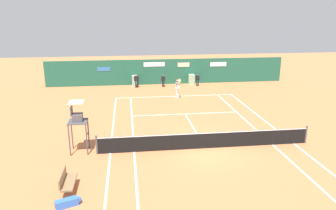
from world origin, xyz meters
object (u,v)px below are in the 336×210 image
(ball_kid_right_post, at_px, (163,80))
(tennis_ball_mid_court, at_px, (258,133))
(umpire_chair, at_px, (77,119))
(player_bench, at_px, (67,180))
(ball_kid_centre_post, at_px, (198,79))
(equipment_bag, at_px, (69,202))
(ball_kid_left_post, at_px, (136,80))
(tennis_ball_near_service_line, at_px, (180,112))
(player_on_baseline, at_px, (178,87))
(tennis_ball_by_sideline, at_px, (177,126))

(ball_kid_right_post, bearing_deg, tennis_ball_mid_court, 97.21)
(umpire_chair, xyz_separation_m, ball_kid_right_post, (6.34, 15.14, -1.16))
(player_bench, height_order, ball_kid_centre_post, ball_kid_centre_post)
(equipment_bag, bearing_deg, tennis_ball_mid_court, 31.98)
(umpire_chair, xyz_separation_m, ball_kid_left_post, (3.63, 15.14, -1.08))
(player_bench, relative_size, tennis_ball_near_service_line, 22.36)
(tennis_ball_mid_court, relative_size, tennis_ball_near_service_line, 1.00)
(ball_kid_centre_post, bearing_deg, ball_kid_right_post, 3.22)
(equipment_bag, xyz_separation_m, player_on_baseline, (6.87, 15.90, 0.82))
(player_bench, bearing_deg, umpire_chair, -179.99)
(ball_kid_right_post, distance_m, ball_kid_centre_post, 3.55)
(ball_kid_centre_post, bearing_deg, tennis_ball_mid_court, 96.97)
(tennis_ball_mid_court, bearing_deg, player_bench, -153.26)
(player_bench, distance_m, ball_kid_left_post, 19.56)
(player_on_baseline, distance_m, ball_kid_centre_post, 5.26)
(equipment_bag, height_order, tennis_ball_by_sideline, equipment_bag)
(ball_kid_right_post, bearing_deg, tennis_ball_by_sideline, 77.36)
(tennis_ball_by_sideline, bearing_deg, umpire_chair, -150.94)
(ball_kid_left_post, distance_m, tennis_ball_by_sideline, 12.09)
(umpire_chair, relative_size, ball_kid_right_post, 2.30)
(tennis_ball_near_service_line, bearing_deg, ball_kid_right_post, 91.75)
(ball_kid_centre_post, relative_size, tennis_ball_mid_court, 18.42)
(ball_kid_left_post, height_order, tennis_ball_mid_court, ball_kid_left_post)
(tennis_ball_near_service_line, bearing_deg, tennis_ball_mid_court, -49.59)
(ball_kid_right_post, relative_size, ball_kid_centre_post, 1.00)
(player_on_baseline, distance_m, ball_kid_left_post, 5.68)
(tennis_ball_by_sideline, relative_size, tennis_ball_near_service_line, 1.00)
(player_bench, height_order, tennis_ball_near_service_line, player_bench)
(equipment_bag, distance_m, ball_kid_left_post, 20.65)
(player_bench, distance_m, player_on_baseline, 16.39)
(tennis_ball_by_sideline, bearing_deg, tennis_ball_mid_court, -21.79)
(player_on_baseline, xyz_separation_m, ball_kid_right_post, (-0.78, 4.46, -0.26))
(ball_kid_centre_post, bearing_deg, umpire_chair, 60.06)
(player_on_baseline, height_order, ball_kid_centre_post, player_on_baseline)
(player_on_baseline, distance_m, tennis_ball_by_sideline, 7.53)
(ball_kid_right_post, relative_size, tennis_ball_near_service_line, 18.34)
(player_on_baseline, xyz_separation_m, ball_kid_centre_post, (2.77, 4.46, -0.26))
(player_on_baseline, bearing_deg, ball_kid_right_post, -108.07)
(player_on_baseline, height_order, ball_kid_left_post, player_on_baseline)
(ball_kid_left_post, xyz_separation_m, tennis_ball_by_sideline, (2.32, -11.84, -0.76))
(ball_kid_right_post, relative_size, tennis_ball_mid_court, 18.34)
(tennis_ball_near_service_line, bearing_deg, equipment_bag, -118.95)
(umpire_chair, relative_size, tennis_ball_mid_court, 42.14)
(umpire_chair, bearing_deg, ball_kid_left_post, 166.53)
(player_bench, bearing_deg, tennis_ball_by_sideline, 141.16)
(equipment_bag, distance_m, tennis_ball_near_service_line, 13.14)
(tennis_ball_near_service_line, bearing_deg, player_on_baseline, 83.36)
(player_bench, distance_m, tennis_ball_mid_court, 12.10)
(equipment_bag, xyz_separation_m, tennis_ball_near_service_line, (6.36, 11.50, -0.13))
(ball_kid_left_post, bearing_deg, tennis_ball_near_service_line, 114.15)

